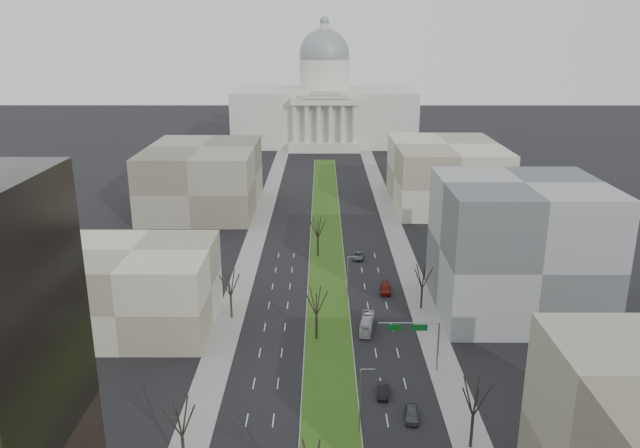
{
  "coord_description": "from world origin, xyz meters",
  "views": [
    {
      "loc": [
        -1.16,
        -13.16,
        49.09
      ],
      "look_at": [
        -1.49,
        108.93,
        11.12
      ],
      "focal_mm": 35.0,
      "sensor_mm": 36.0,
      "label": 1
    }
  ],
  "objects_px": {
    "car_grey_near": "(412,413)",
    "car_grey_far": "(358,256)",
    "car_black": "(383,390)",
    "car_red": "(385,289)",
    "box_van": "(367,324)"
  },
  "relations": [
    {
      "from": "car_grey_near",
      "to": "car_grey_far",
      "type": "xyz_separation_m",
      "value": [
        -3.66,
        60.48,
        -0.08
      ]
    },
    {
      "from": "car_black",
      "to": "car_grey_far",
      "type": "bearing_deg",
      "value": 96.46
    },
    {
      "from": "car_black",
      "to": "car_red",
      "type": "xyz_separation_m",
      "value": [
        3.87,
        35.97,
        0.04
      ]
    },
    {
      "from": "car_red",
      "to": "box_van",
      "type": "bearing_deg",
      "value": -102.3
    },
    {
      "from": "car_grey_near",
      "to": "car_red",
      "type": "relative_size",
      "value": 0.88
    },
    {
      "from": "car_grey_far",
      "to": "car_grey_near",
      "type": "bearing_deg",
      "value": -80.94
    },
    {
      "from": "car_black",
      "to": "car_grey_near",
      "type": "bearing_deg",
      "value": -53.52
    },
    {
      "from": "car_grey_far",
      "to": "car_black",
      "type": "bearing_deg",
      "value": -83.99
    },
    {
      "from": "car_grey_near",
      "to": "car_grey_far",
      "type": "distance_m",
      "value": 60.59
    },
    {
      "from": "car_grey_far",
      "to": "car_red",
      "type": "bearing_deg",
      "value": -71.71
    },
    {
      "from": "car_grey_near",
      "to": "car_black",
      "type": "distance_m",
      "value": 6.46
    },
    {
      "from": "car_grey_near",
      "to": "car_grey_far",
      "type": "relative_size",
      "value": 0.92
    },
    {
      "from": "car_grey_near",
      "to": "car_black",
      "type": "height_order",
      "value": "car_grey_near"
    },
    {
      "from": "car_black",
      "to": "car_grey_far",
      "type": "distance_m",
      "value": 54.91
    },
    {
      "from": "car_black",
      "to": "car_grey_far",
      "type": "height_order",
      "value": "car_black"
    }
  ]
}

